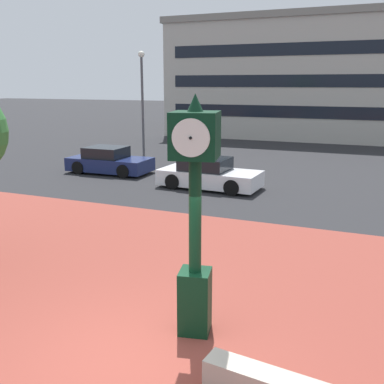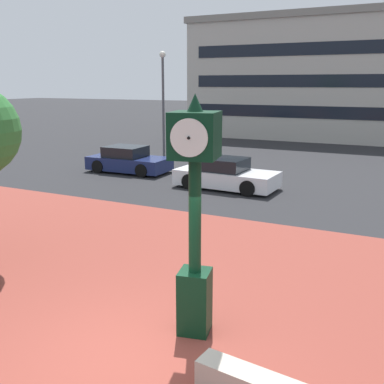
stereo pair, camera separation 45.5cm
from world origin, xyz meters
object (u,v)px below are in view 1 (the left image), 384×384
Objects in this scene: car_street_mid at (209,175)px; street_lamp_post at (142,94)px; street_clock at (195,208)px; civic_building at (308,78)px; car_street_near at (109,161)px.

car_street_mid is 8.68m from street_lamp_post.
street_clock is 11.48m from car_street_mid.
street_clock is 34.61m from civic_building.
car_street_mid is at bearing 77.17° from car_street_near.
car_street_near and car_street_mid have the same top height.
car_street_near is 23.60m from civic_building.
street_lamp_post is (-6.42, -18.25, -1.00)m from civic_building.
street_clock reaches higher than car_street_near.
civic_building is (-3.32, 34.36, 2.47)m from street_clock.
civic_building is 3.56× the size of street_lamp_post.
civic_building is at bearing 70.62° from street_lamp_post.
street_lamp_post is (-0.32, 4.17, 3.18)m from car_street_near.
street_lamp_post is at bearing -109.38° from civic_building.
car_street_near is at bearing -105.22° from civic_building.
civic_building is at bearing 164.02° from car_street_near.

